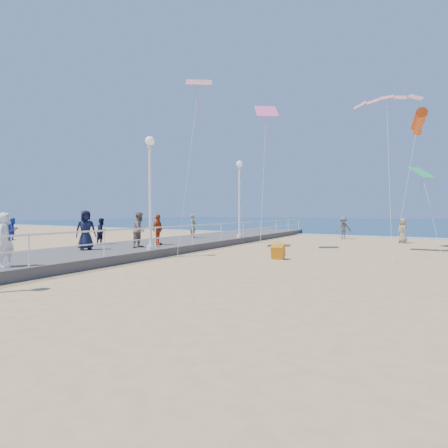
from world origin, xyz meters
The scene contains 22 objects.
ground centered at (0.00, 0.00, 0.00)m, with size 160.00×160.00×0.00m, color tan.
ocean centered at (0.00, 65.00, 0.01)m, with size 160.00×90.00×0.05m, color navy.
surf_line centered at (0.00, 20.50, 0.03)m, with size 160.00×1.20×0.04m, color white.
boardwalk centered at (-7.50, 0.00, 0.20)m, with size 5.00×44.00×0.40m, color #635D59.
railing centered at (-5.05, 0.00, 1.25)m, with size 0.05×42.00×0.55m.
lamp_post_mid centered at (-5.35, 0.00, 3.66)m, with size 0.44×0.44×5.32m.
lamp_post_far centered at (-5.35, 9.00, 3.66)m, with size 0.44×0.44×5.32m.
woman_holding_toddler centered at (-5.83, -6.27, 1.28)m, with size 0.64×0.42×1.76m, color white.
toddler_held centered at (-5.68, -6.12, 1.62)m, with size 0.36×0.28×0.73m, color #2D43AC.
spectator_1 centered at (-6.53, 0.53, 1.29)m, with size 0.86×0.67×1.78m, color #7E6A57.
spectator_3 centered at (-6.59, 1.93, 1.23)m, with size 0.97×0.41×1.66m, color #C54218.
spectator_4 centered at (-7.89, -1.62, 1.33)m, with size 0.91×0.59×1.86m, color #161832.
spectator_6 centered at (-7.97, 7.15, 1.22)m, with size 0.60×0.39×1.64m, color #818159.
spectator_7 centered at (-9.60, 0.78, 1.12)m, with size 0.70×0.54×1.44m, color #1A1835.
beach_walker_a centered at (0.16, 16.38, 0.91)m, with size 1.18×0.68×1.82m, color #535458.
beach_walker_c centered at (4.46, 14.83, 0.87)m, with size 0.85×0.55×1.73m, color gray.
box_kite centered at (0.02, 2.64, 0.30)m, with size 0.55×0.55×0.60m, color #CB4C0B.
kite_parafoil centered at (4.03, 7.27, 8.00)m, with size 3.34×0.90×0.30m, color red, non-canonical shape.
kite_windsock centered at (5.46, 8.56, 6.99)m, with size 0.56×0.56×2.74m, color #EC5113.
kite_diamond_pink centered at (-2.02, 5.90, 7.86)m, with size 1.23×1.23×0.02m, color pink.
kite_diamond_green centered at (5.58, 11.93, 4.57)m, with size 1.32×1.32×0.02m, color #28BD5F.
kite_diamond_redwhite centered at (-5.72, 4.61, 9.74)m, with size 1.49×1.49×0.02m, color red.
Camera 1 is at (5.94, -12.44, 2.18)m, focal length 28.00 mm.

